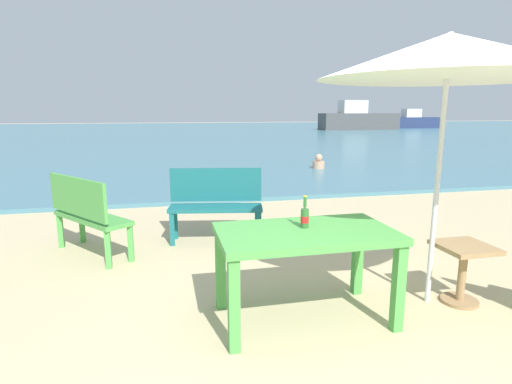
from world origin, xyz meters
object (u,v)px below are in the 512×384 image
at_px(side_table_wood, 463,265).
at_px(bench_teal_center, 216,200).
at_px(swimmer_person, 319,163).
at_px(boat_fishing_trawler, 414,121).
at_px(bench_green_right, 86,211).
at_px(boat_barge, 358,119).
at_px(patio_umbrella, 449,56).
at_px(beer_bottle_amber, 305,216).
at_px(picnic_table_green, 305,243).

bearing_deg(side_table_wood, bench_teal_center, 129.53).
distance_m(swimmer_person, boat_fishing_trawler, 30.91).
distance_m(bench_green_right, boat_fishing_trawler, 38.78).
xyz_separation_m(bench_teal_center, boat_fishing_trawler, (22.87, 29.86, 0.19)).
bearing_deg(boat_barge, side_table_wood, -115.07).
height_order(patio_umbrella, boat_fishing_trawler, patio_umbrella).
height_order(boat_fishing_trawler, boat_barge, boat_barge).
bearing_deg(boat_fishing_trawler, boat_barge, -164.24).
bearing_deg(swimmer_person, boat_fishing_trawler, 51.57).
relative_size(bench_teal_center, boat_barge, 0.18).
bearing_deg(beer_bottle_amber, patio_umbrella, -1.07).
height_order(picnic_table_green, bench_green_right, bench_green_right).
bearing_deg(boat_fishing_trawler, swimmer_person, -128.43).
xyz_separation_m(patio_umbrella, boat_fishing_trawler, (21.25, 32.06, -1.39)).
height_order(beer_bottle_amber, boat_barge, boat_barge).
relative_size(bench_green_right, boat_barge, 0.17).
relative_size(bench_teal_center, bench_green_right, 1.06).
xyz_separation_m(patio_umbrella, bench_teal_center, (-1.62, 2.20, -1.58)).
relative_size(beer_bottle_amber, boat_barge, 0.04).
height_order(bench_green_right, boat_barge, boat_barge).
xyz_separation_m(patio_umbrella, side_table_wood, (0.27, -0.09, -1.76)).
bearing_deg(bench_teal_center, picnic_table_green, -79.13).
relative_size(beer_bottle_amber, side_table_wood, 0.49).
distance_m(picnic_table_green, bench_green_right, 2.80).
bearing_deg(bench_teal_center, patio_umbrella, -53.64).
bearing_deg(swimmer_person, side_table_wood, -102.55).
bearing_deg(side_table_wood, picnic_table_green, 178.28).
bearing_deg(boat_fishing_trawler, beer_bottle_amber, -124.99).
xyz_separation_m(patio_umbrella, swimmer_person, (2.03, 7.85, -1.88)).
distance_m(bench_teal_center, boat_fishing_trawler, 37.61).
bearing_deg(patio_umbrella, picnic_table_green, -177.99).
height_order(picnic_table_green, boat_fishing_trawler, boat_fishing_trawler).
bearing_deg(beer_bottle_amber, picnic_table_green, -101.65).
height_order(beer_bottle_amber, bench_green_right, beer_bottle_amber).
bearing_deg(patio_umbrella, side_table_wood, -17.78).
distance_m(beer_bottle_amber, bench_teal_center, 2.25).
xyz_separation_m(patio_umbrella, bench_green_right, (-3.17, 1.94, -1.58)).
bearing_deg(beer_bottle_amber, bench_green_right, 136.17).
distance_m(picnic_table_green, patio_umbrella, 1.89).
relative_size(patio_umbrella, bench_green_right, 1.96).
height_order(side_table_wood, bench_green_right, bench_green_right).
xyz_separation_m(side_table_wood, boat_barge, (14.13, 30.21, 0.63)).
height_order(side_table_wood, boat_fishing_trawler, boat_fishing_trawler).
bearing_deg(bench_teal_center, bench_green_right, -170.25).
xyz_separation_m(bench_green_right, boat_barge, (17.57, 28.19, 0.44)).
bearing_deg(patio_umbrella, bench_green_right, 148.59).
relative_size(picnic_table_green, swimmer_person, 3.41).
bearing_deg(bench_teal_center, beer_bottle_amber, -78.48).
distance_m(side_table_wood, boat_fishing_trawler, 38.39).
xyz_separation_m(beer_bottle_amber, bench_teal_center, (-0.44, 2.18, -0.31)).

